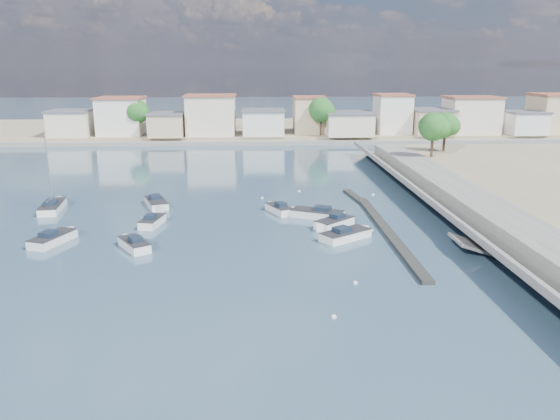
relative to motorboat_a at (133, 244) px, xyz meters
name	(u,v)px	position (x,y,z in m)	size (l,w,h in m)	color
ground	(294,174)	(16.66, 33.51, -0.38)	(400.00, 400.00, 0.00)	#334F67
seawall_walkway	(491,215)	(35.16, 6.51, 0.52)	(5.00, 90.00, 1.80)	slate
breakwater	(380,224)	(23.56, 6.20, -0.21)	(2.00, 31.02, 0.35)	black
far_shore_land	(279,129)	(16.66, 85.51, 0.32)	(160.00, 40.00, 1.40)	gray
far_shore_quay	(283,143)	(16.66, 64.51, 0.02)	(160.00, 2.50, 0.80)	slate
far_town	(332,117)	(27.37, 70.43, 4.56)	(113.01, 12.80, 8.35)	beige
shore_trees	(326,115)	(25.00, 61.62, 5.84)	(74.56, 38.32, 7.92)	#38281E
motorboat_a	(133,244)	(0.00, 0.00, 0.00)	(3.52, 4.26, 1.48)	white
motorboat_b	(153,221)	(0.42, 7.38, 0.00)	(2.31, 4.41, 1.48)	white
motorboat_c	(315,214)	(17.24, 9.51, 0.00)	(6.02, 4.26, 1.48)	white
motorboat_d	(333,223)	(18.63, 5.77, 0.00)	(4.44, 4.27, 1.48)	white
motorboat_e	(55,238)	(-7.61, 2.08, 0.00)	(3.41, 5.32, 1.48)	white
motorboat_f	(278,209)	(13.40, 11.66, 0.00)	(3.12, 4.30, 1.48)	white
motorboat_g	(157,204)	(-0.44, 14.59, 0.00)	(3.51, 5.55, 1.48)	white
motorboat_h	(348,235)	(19.50, 1.95, 0.00)	(5.23, 4.49, 1.48)	white
sailboat	(53,206)	(-11.92, 13.94, 0.04)	(2.74, 6.60, 9.00)	white
mooring_buoys	(329,224)	(18.37, 6.66, -0.33)	(14.28, 36.56, 0.38)	white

